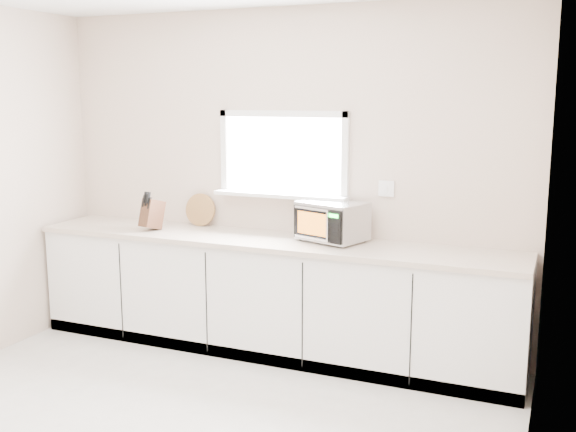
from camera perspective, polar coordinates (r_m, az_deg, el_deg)
The scene contains 7 objects.
back_wall at distance 5.45m, azimuth -0.34°, elevation 3.27°, with size 4.00×0.17×2.70m.
cabinets at distance 5.37m, azimuth -1.59°, elevation -6.91°, with size 3.92×0.60×0.88m, color white.
countertop at distance 5.25m, azimuth -1.66°, elevation -2.13°, with size 3.92×0.64×0.04m, color beige.
microwave at distance 5.13m, azimuth 3.76°, elevation -0.39°, with size 0.56×0.50×0.30m.
knife_block at distance 5.66m, azimuth -11.45°, elevation 0.22°, with size 0.16×0.24×0.33m.
cutting_board at distance 5.77m, azimuth -7.43°, elevation 0.53°, with size 0.28×0.28×0.02m, color olive.
coffee_grinder at distance 5.22m, azimuth 2.05°, elevation -0.66°, with size 0.17×0.17×0.24m.
Camera 1 is at (2.12, -2.98, 2.02)m, focal length 42.00 mm.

